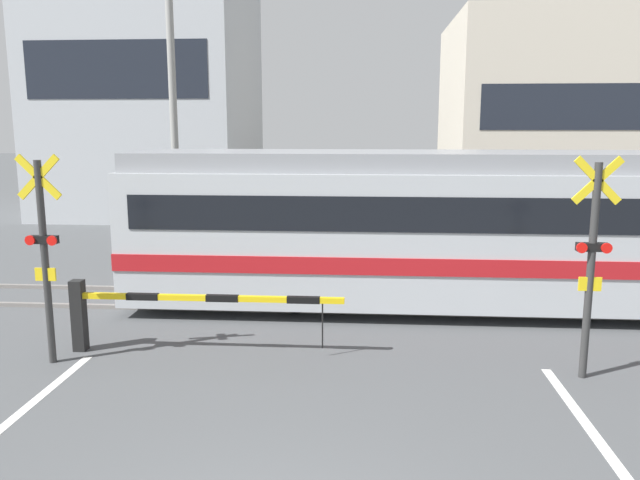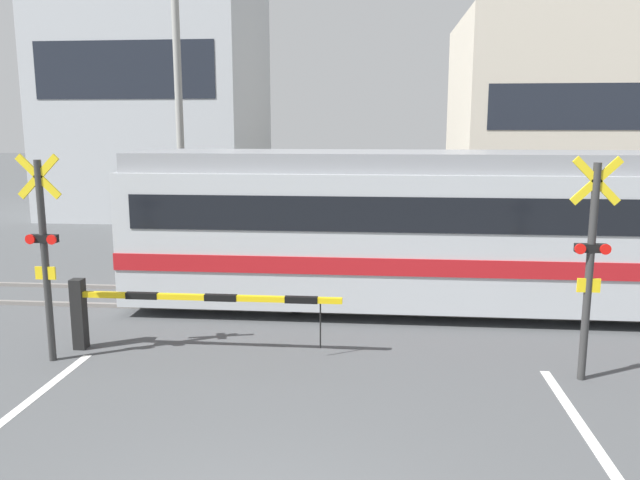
# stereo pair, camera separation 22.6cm
# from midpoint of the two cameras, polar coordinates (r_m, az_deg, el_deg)

# --- Properties ---
(rail_track_near) EXTENTS (50.00, 0.10, 0.08)m
(rail_track_near) POSITION_cam_midpoint_polar(r_m,az_deg,el_deg) (12.36, -0.28, -6.52)
(rail_track_near) COLOR gray
(rail_track_near) RESTS_ON ground_plane
(rail_track_far) EXTENTS (50.00, 0.10, 0.08)m
(rail_track_far) POSITION_cam_midpoint_polar(r_m,az_deg,el_deg) (13.74, 0.19, -4.79)
(rail_track_far) COLOR gray
(rail_track_far) RESTS_ON ground_plane
(commuter_train) EXTENTS (17.75, 2.93, 3.14)m
(commuter_train) POSITION_cam_midpoint_polar(r_m,az_deg,el_deg) (13.29, 21.81, 1.18)
(commuter_train) COLOR #B7BCC1
(commuter_train) RESTS_ON ground_plane
(crossing_barrier_near) EXTENTS (4.43, 0.20, 1.18)m
(crossing_barrier_near) POSITION_cam_midpoint_polar(r_m,az_deg,el_deg) (10.49, -15.95, -5.88)
(crossing_barrier_near) COLOR black
(crossing_barrier_near) RESTS_ON ground_plane
(crossing_barrier_far) EXTENTS (4.43, 0.20, 1.18)m
(crossing_barrier_far) POSITION_cam_midpoint_polar(r_m,az_deg,el_deg) (15.89, 10.34, -0.21)
(crossing_barrier_far) COLOR black
(crossing_barrier_far) RESTS_ON ground_plane
(crossing_signal_left) EXTENTS (0.68, 0.15, 3.23)m
(crossing_signal_left) POSITION_cam_midpoint_polar(r_m,az_deg,el_deg) (10.34, -24.48, -0.87)
(crossing_signal_left) COLOR #333333
(crossing_signal_left) RESTS_ON ground_plane
(crossing_signal_right) EXTENTS (0.68, 0.15, 3.23)m
(crossing_signal_right) POSITION_cam_midpoint_polar(r_m,az_deg,el_deg) (9.59, 22.96, -1.57)
(crossing_signal_right) COLOR #333333
(crossing_signal_right) RESTS_ON ground_plane
(pedestrian) EXTENTS (0.38, 0.23, 1.75)m
(pedestrian) POSITION_cam_midpoint_polar(r_m,az_deg,el_deg) (17.39, -2.51, 1.67)
(pedestrian) COLOR brown
(pedestrian) RESTS_ON ground_plane
(building_left_of_street) EXTENTS (7.97, 7.77, 10.26)m
(building_left_of_street) POSITION_cam_midpoint_polar(r_m,az_deg,el_deg) (27.79, -15.28, 13.06)
(building_left_of_street) COLOR #B2B7BC
(building_left_of_street) RESTS_ON ground_plane
(building_right_of_street) EXTENTS (7.07, 7.77, 7.81)m
(building_right_of_street) POSITION_cam_midpoint_polar(r_m,az_deg,el_deg) (27.09, 19.03, 10.36)
(building_right_of_street) COLOR beige
(building_right_of_street) RESTS_ON ground_plane
(utility_pole_streetside) EXTENTS (0.22, 0.22, 8.09)m
(utility_pole_streetside) POSITION_cam_midpoint_polar(r_m,az_deg,el_deg) (18.92, -13.60, 11.31)
(utility_pole_streetside) COLOR gray
(utility_pole_streetside) RESTS_ON ground_plane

